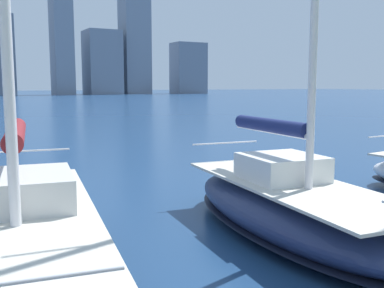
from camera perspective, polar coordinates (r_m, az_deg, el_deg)
sailboat_navy at (r=10.05m, az=12.53°, el=-7.48°), size 3.48×7.51×12.13m
sailboat_maroon at (r=7.86m, az=-21.12°, el=-12.03°), size 4.27×8.66×10.99m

